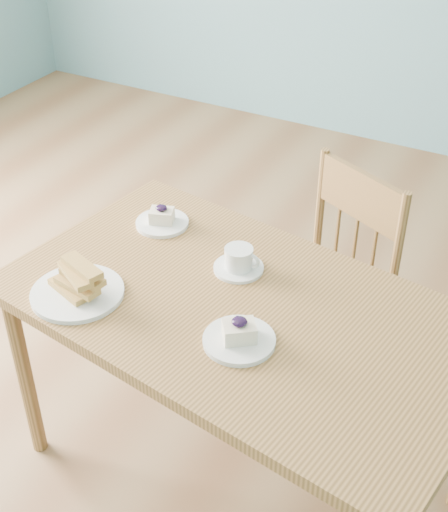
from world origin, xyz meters
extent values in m
cube|color=olive|center=(0.00, 0.00, -0.01)|extent=(5.00, 5.00, 0.01)
cube|color=#A16F3D|center=(0.27, 0.01, 0.66)|extent=(1.37, 0.91, 0.04)
cylinder|color=#A16F3D|center=(-0.35, -0.21, 0.32)|extent=(0.05, 0.05, 0.64)
cylinder|color=#A16F3D|center=(-0.26, 0.40, 0.32)|extent=(0.05, 0.05, 0.64)
cube|color=#A16F3D|center=(0.31, 0.45, 0.39)|extent=(0.50, 0.49, 0.04)
cylinder|color=#A16F3D|center=(0.10, 0.38, 0.18)|extent=(0.03, 0.03, 0.37)
cylinder|color=#A16F3D|center=(0.39, 0.24, 0.18)|extent=(0.03, 0.03, 0.37)
cylinder|color=#A16F3D|center=(0.23, 0.66, 0.18)|extent=(0.03, 0.03, 0.37)
cylinder|color=#A16F3D|center=(0.52, 0.52, 0.18)|extent=(0.03, 0.03, 0.37)
cylinder|color=#A16F3D|center=(0.22, 0.67, 0.62)|extent=(0.03, 0.03, 0.42)
cylinder|color=#A16F3D|center=(0.53, 0.52, 0.62)|extent=(0.03, 0.03, 0.42)
cube|color=#A16F3D|center=(0.38, 0.60, 0.74)|extent=(0.30, 0.16, 0.16)
cylinder|color=#A16F3D|center=(0.30, 0.63, 0.53)|extent=(0.01, 0.01, 0.25)
cylinder|color=#A16F3D|center=(0.38, 0.60, 0.53)|extent=(0.01, 0.01, 0.25)
cylinder|color=#A16F3D|center=(0.45, 0.56, 0.53)|extent=(0.01, 0.01, 0.25)
cylinder|color=silver|center=(0.33, -0.12, 0.69)|extent=(0.18, 0.18, 0.01)
cube|color=beige|center=(0.33, -0.12, 0.72)|extent=(0.10, 0.10, 0.04)
ellipsoid|color=black|center=(0.33, -0.12, 0.75)|extent=(0.04, 0.04, 0.02)
sphere|color=black|center=(0.34, -0.12, 0.75)|extent=(0.02, 0.02, 0.02)
sphere|color=black|center=(0.32, -0.12, 0.75)|extent=(0.02, 0.02, 0.02)
sphere|color=black|center=(0.33, -0.13, 0.75)|extent=(0.02, 0.02, 0.02)
cylinder|color=silver|center=(-0.13, 0.24, 0.69)|extent=(0.16, 0.16, 0.01)
cube|color=beige|center=(-0.13, 0.24, 0.71)|extent=(0.09, 0.08, 0.04)
ellipsoid|color=black|center=(-0.13, 0.24, 0.74)|extent=(0.03, 0.03, 0.02)
sphere|color=black|center=(-0.12, 0.24, 0.74)|extent=(0.01, 0.01, 0.01)
sphere|color=black|center=(-0.13, 0.25, 0.74)|extent=(0.01, 0.01, 0.01)
sphere|color=black|center=(-0.12, 0.23, 0.74)|extent=(0.01, 0.01, 0.01)
cylinder|color=silver|center=(0.19, 0.14, 0.69)|extent=(0.14, 0.14, 0.01)
cylinder|color=silver|center=(0.19, 0.14, 0.72)|extent=(0.08, 0.08, 0.06)
cylinder|color=olive|center=(0.19, 0.14, 0.74)|extent=(0.07, 0.07, 0.00)
torus|color=silver|center=(0.23, 0.15, 0.72)|extent=(0.05, 0.01, 0.05)
cylinder|color=silver|center=(-0.14, -0.16, 0.69)|extent=(0.25, 0.25, 0.01)
camera|label=1|loc=(0.91, -1.29, 1.85)|focal=50.00mm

